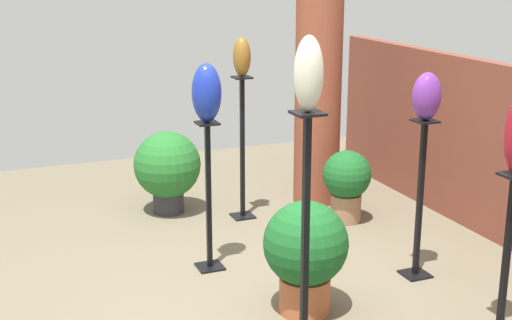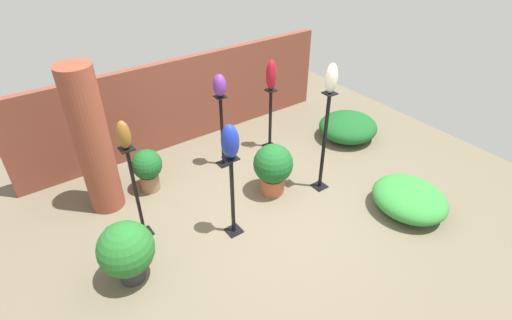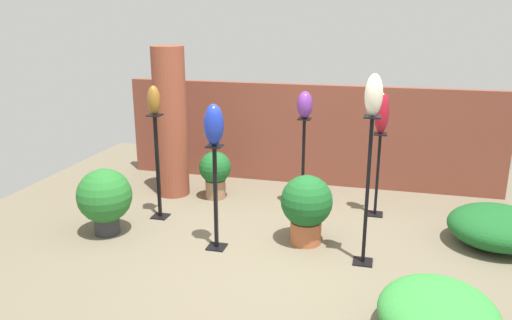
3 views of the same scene
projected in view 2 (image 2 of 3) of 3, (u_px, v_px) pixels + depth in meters
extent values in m
plane|color=#6B604C|center=(271.00, 214.00, 5.54)|extent=(8.00, 8.00, 0.00)
cube|color=brown|center=(183.00, 101.00, 6.80)|extent=(5.60, 0.12, 1.50)
cylinder|color=brown|center=(93.00, 142.00, 5.13)|extent=(0.45, 0.45, 2.08)
cube|color=black|center=(270.00, 146.00, 7.01)|extent=(0.20, 0.20, 0.01)
cube|color=black|center=(270.00, 119.00, 6.71)|extent=(0.04, 0.04, 1.07)
cube|color=black|center=(271.00, 90.00, 6.42)|extent=(0.16, 0.16, 0.02)
cube|color=black|center=(224.00, 163.00, 6.55)|extent=(0.20, 0.20, 0.01)
cube|color=black|center=(222.00, 132.00, 6.22)|extent=(0.04, 0.04, 1.21)
cube|color=black|center=(220.00, 97.00, 5.88)|extent=(0.16, 0.16, 0.02)
cube|color=black|center=(319.00, 186.00, 6.05)|extent=(0.20, 0.20, 0.01)
cube|color=black|center=(324.00, 143.00, 5.62)|extent=(0.04, 0.04, 1.54)
cube|color=black|center=(330.00, 93.00, 5.20)|extent=(0.16, 0.16, 0.02)
cube|color=black|center=(145.00, 233.00, 5.22)|extent=(0.20, 0.20, 0.01)
cube|color=black|center=(136.00, 194.00, 4.86)|extent=(0.04, 0.04, 1.32)
cube|color=black|center=(126.00, 149.00, 4.49)|extent=(0.16, 0.16, 0.02)
cube|color=black|center=(234.00, 231.00, 5.26)|extent=(0.20, 0.20, 0.01)
cube|color=black|center=(232.00, 197.00, 4.94)|extent=(0.04, 0.04, 1.16)
cube|color=black|center=(231.00, 158.00, 4.62)|extent=(0.16, 0.16, 0.02)
ellipsoid|color=maroon|center=(271.00, 75.00, 6.27)|extent=(0.17, 0.17, 0.50)
ellipsoid|color=#6B2D8C|center=(220.00, 85.00, 5.78)|extent=(0.20, 0.21, 0.34)
ellipsoid|color=beige|center=(331.00, 78.00, 5.08)|extent=(0.17, 0.15, 0.40)
ellipsoid|color=brown|center=(124.00, 135.00, 4.39)|extent=(0.16, 0.16, 0.35)
ellipsoid|color=#192D9E|center=(230.00, 142.00, 4.49)|extent=(0.21, 0.22, 0.44)
cylinder|color=#2D2D33|center=(132.00, 272.00, 4.58)|extent=(0.29, 0.29, 0.20)
sphere|color=#236B28|center=(126.00, 249.00, 4.37)|extent=(0.63, 0.63, 0.63)
cylinder|color=#B25B38|center=(273.00, 184.00, 5.89)|extent=(0.35, 0.35, 0.25)
sphere|color=#195923|center=(273.00, 164.00, 5.68)|extent=(0.57, 0.57, 0.57)
cylinder|color=#936B4C|center=(150.00, 182.00, 5.94)|extent=(0.28, 0.28, 0.26)
sphere|color=#195923|center=(147.00, 164.00, 5.76)|extent=(0.44, 0.44, 0.44)
ellipsoid|color=#338C38|center=(409.00, 199.00, 5.50)|extent=(0.94, 1.05, 0.41)
ellipsoid|color=#195923|center=(348.00, 127.00, 7.14)|extent=(1.05, 1.01, 0.44)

